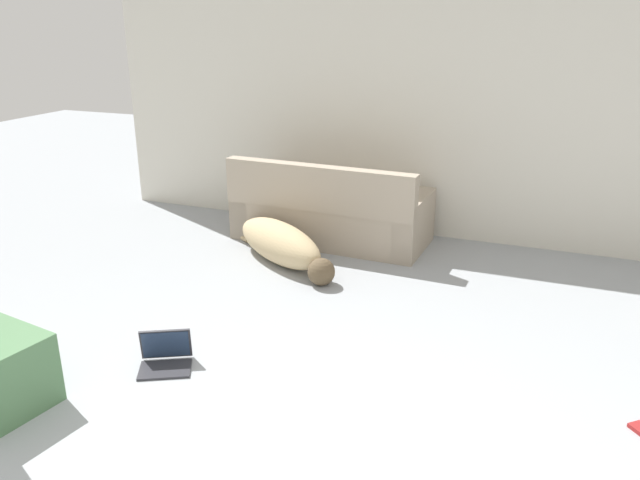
# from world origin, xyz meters

# --- Properties ---
(wall_back) EXTENTS (7.21, 0.06, 2.63)m
(wall_back) POSITION_xyz_m (0.00, 4.34, 1.31)
(wall_back) COLOR beige
(wall_back) RESTS_ON ground_plane
(couch) EXTENTS (1.92, 0.90, 0.83)m
(couch) POSITION_xyz_m (-0.96, 3.80, 0.26)
(couch) COLOR tan
(couch) RESTS_ON ground_plane
(dog) EXTENTS (1.46, 1.02, 0.37)m
(dog) POSITION_xyz_m (-1.16, 3.08, 0.18)
(dog) COLOR tan
(dog) RESTS_ON ground_plane
(laptop_open) EXTENTS (0.41, 0.39, 0.23)m
(laptop_open) POSITION_xyz_m (-1.12, 1.20, 0.08)
(laptop_open) COLOR #2D2D33
(laptop_open) RESTS_ON ground_plane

